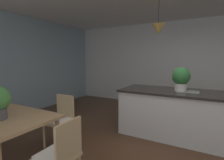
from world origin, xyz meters
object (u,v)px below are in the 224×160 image
(kitchen_island, at_px, (178,113))
(chair_kitchen_end, at_px, (60,154))
(chair_far_right, at_px, (60,118))
(potted_plant_on_island, at_px, (181,78))
(vase_on_dining_table, at_px, (1,107))

(kitchen_island, bearing_deg, chair_kitchen_end, -111.91)
(chair_kitchen_end, xyz_separation_m, chair_far_right, (-0.86, 0.84, 0.00))
(potted_plant_on_island, xyz_separation_m, vase_on_dining_table, (-2.17, -2.11, -0.34))
(chair_kitchen_end, bearing_deg, chair_far_right, 135.62)
(chair_kitchen_end, distance_m, chair_far_right, 1.20)
(kitchen_island, xyz_separation_m, vase_on_dining_table, (-2.14, -2.11, 0.35))
(chair_kitchen_end, height_order, chair_far_right, same)
(vase_on_dining_table, bearing_deg, kitchen_island, 44.52)
(vase_on_dining_table, bearing_deg, chair_kitchen_end, -3.92)
(potted_plant_on_island, bearing_deg, vase_on_dining_table, -135.88)
(chair_far_right, relative_size, potted_plant_on_island, 1.91)
(chair_kitchen_end, relative_size, potted_plant_on_island, 1.91)
(chair_far_right, distance_m, vase_on_dining_table, 0.92)
(chair_far_right, relative_size, kitchen_island, 0.40)
(chair_kitchen_end, distance_m, potted_plant_on_island, 2.47)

